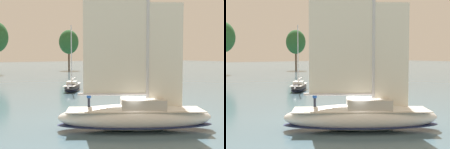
{
  "view_description": "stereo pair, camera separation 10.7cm",
  "coord_description": "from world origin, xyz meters",
  "views": [
    {
      "loc": [
        -15.63,
        -18.16,
        5.94
      ],
      "look_at": [
        0.0,
        3.0,
        4.18
      ],
      "focal_mm": 50.0,
      "sensor_mm": 36.0,
      "label": 1
    },
    {
      "loc": [
        -15.54,
        -18.23,
        5.94
      ],
      "look_at": [
        0.0,
        3.0,
        4.18
      ],
      "focal_mm": 50.0,
      "sensor_mm": 36.0,
      "label": 2
    }
  ],
  "objects": [
    {
      "name": "ground_plane",
      "position": [
        0.0,
        0.0,
        0.0
      ],
      "size": [
        400.0,
        400.0,
        0.0
      ],
      "primitive_type": "plane",
      "color": "slate"
    },
    {
      "name": "tree_shore_center",
      "position": [
        38.91,
        81.97,
        10.14
      ],
      "size": [
        7.04,
        7.04,
        14.48
      ],
      "color": "#4C3828",
      "rests_on": "ground"
    },
    {
      "name": "sailboat_main",
      "position": [
        0.02,
        -0.01,
        1.27
      ],
      "size": [
        11.86,
        9.59,
        16.56
      ],
      "color": "white",
      "rests_on": "ground"
    },
    {
      "name": "sailboat_moored_far_slip",
      "position": [
        8.75,
        25.56,
        0.71
      ],
      "size": [
        6.46,
        7.19,
        10.42
      ],
      "color": "#232328",
      "rests_on": "ground"
    }
  ]
}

